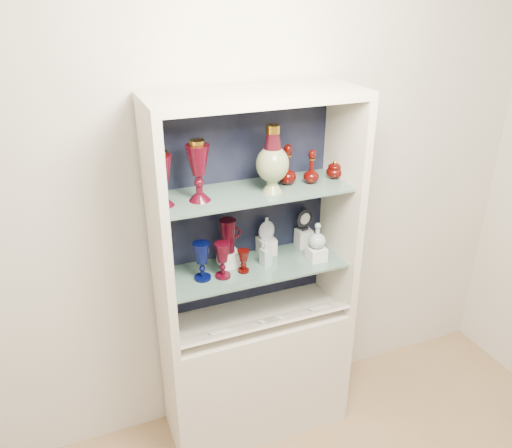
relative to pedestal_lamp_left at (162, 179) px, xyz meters
name	(u,v)px	position (x,y,z in m)	size (l,w,h in m)	color
wall_back	(240,190)	(0.44, 0.22, -0.20)	(3.50, 0.02, 2.80)	silver
cabinet_base	(256,370)	(0.44, 0.00, -1.22)	(1.00, 0.40, 0.75)	beige
cabinet_back_panel	(242,205)	(0.44, 0.19, -0.27)	(0.98, 0.02, 1.15)	black
cabinet_side_left	(158,236)	(-0.04, 0.00, -0.27)	(0.04, 0.40, 1.15)	beige
cabinet_side_right	(341,205)	(0.92, 0.00, -0.27)	(0.04, 0.40, 1.15)	beige
cabinet_top_cap	(256,96)	(0.44, 0.00, 0.32)	(1.00, 0.40, 0.04)	beige
shelf_lower	(255,267)	(0.44, 0.02, -0.55)	(0.92, 0.34, 0.01)	slate
shelf_upper	(254,192)	(0.44, 0.02, -0.13)	(0.92, 0.34, 0.01)	slate
label_ledge	(264,323)	(0.44, -0.11, -0.82)	(0.92, 0.18, 0.01)	beige
label_card_0	(318,308)	(0.76, -0.11, -0.80)	(0.10, 0.07, 0.00)	white
label_card_1	(268,320)	(0.46, -0.11, -0.80)	(0.10, 0.07, 0.00)	white
label_card_2	(220,332)	(0.20, -0.11, -0.80)	(0.10, 0.07, 0.00)	white
label_card_3	(273,319)	(0.49, -0.11, -0.80)	(0.10, 0.07, 0.00)	white
pedestal_lamp_left	(162,179)	(0.00, 0.00, 0.00)	(0.10, 0.10, 0.25)	#450714
pedestal_lamp_right	(198,171)	(0.16, 0.00, 0.02)	(0.11, 0.11, 0.28)	#450714
enamel_urn	(273,159)	(0.51, -0.03, 0.03)	(0.16, 0.16, 0.32)	#0A3F0D
ruby_decanter_a	(288,162)	(0.62, 0.04, -0.01)	(0.09, 0.09, 0.23)	#460804
ruby_decanter_b	(312,166)	(0.74, 0.01, -0.03)	(0.08, 0.08, 0.18)	#460804
lidded_bowl	(334,169)	(0.88, 0.03, -0.08)	(0.08, 0.08, 0.10)	#460804
cobalt_goblet	(202,261)	(0.16, 0.00, -0.45)	(0.08, 0.08, 0.20)	#060B3E
ruby_goblet_tall	(223,260)	(0.26, -0.02, -0.45)	(0.08, 0.08, 0.19)	#450714
ruby_goblet_small	(243,261)	(0.37, -0.01, -0.49)	(0.06, 0.06, 0.12)	#460804
riser_ruby_pitcher	(229,258)	(0.32, 0.08, -0.51)	(0.10, 0.10, 0.08)	silver
ruby_pitcher	(228,236)	(0.32, 0.08, -0.38)	(0.13, 0.08, 0.18)	#450714
clear_square_bottle	(266,253)	(0.50, 0.01, -0.48)	(0.05, 0.05, 0.14)	#95A9AE
riser_flat_flask	(266,246)	(0.55, 0.13, -0.50)	(0.09, 0.09, 0.09)	silver
flat_flask	(267,228)	(0.55, 0.13, -0.39)	(0.09, 0.04, 0.13)	silver
riser_clear_round_decanter	(316,254)	(0.77, -0.03, -0.51)	(0.09, 0.09, 0.07)	silver
clear_round_decanter	(317,236)	(0.77, -0.03, -0.41)	(0.09, 0.09, 0.14)	#95A9AE
riser_cameo_medallion	(304,238)	(0.77, 0.13, -0.50)	(0.08, 0.08, 0.10)	silver
cameo_medallion	(304,219)	(0.77, 0.13, -0.38)	(0.11, 0.04, 0.13)	black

